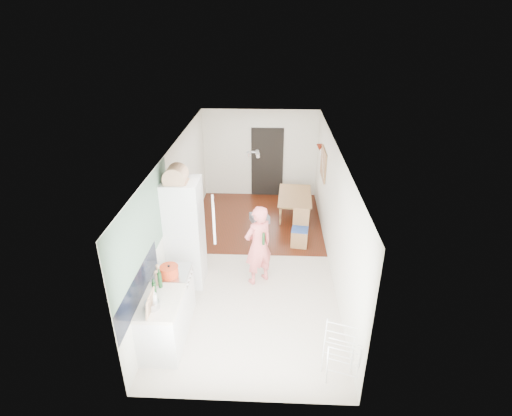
# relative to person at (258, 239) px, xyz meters

# --- Properties ---
(room_shell) EXTENTS (3.20, 7.00, 2.50)m
(room_shell) POSITION_rel_person_xyz_m (-0.11, 0.73, 0.28)
(room_shell) COLOR white
(room_shell) RESTS_ON ground
(floor) EXTENTS (3.20, 7.00, 0.01)m
(floor) POSITION_rel_person_xyz_m (-0.11, 0.73, -0.97)
(floor) COLOR beige
(floor) RESTS_ON ground
(wood_floor_overlay) EXTENTS (3.20, 3.30, 0.01)m
(wood_floor_overlay) POSITION_rel_person_xyz_m (-0.11, 2.58, -0.96)
(wood_floor_overlay) COLOR #55180C
(wood_floor_overlay) RESTS_ON room_shell
(sage_wall_panel) EXTENTS (0.02, 3.00, 1.30)m
(sage_wall_panel) POSITION_rel_person_xyz_m (-1.70, -1.27, 0.88)
(sage_wall_panel) COLOR slate
(sage_wall_panel) RESTS_ON room_shell
(tile_splashback) EXTENTS (0.02, 1.90, 0.50)m
(tile_splashback) POSITION_rel_person_xyz_m (-1.70, -1.82, 0.18)
(tile_splashback) COLOR black
(tile_splashback) RESTS_ON room_shell
(doorway_recess) EXTENTS (0.90, 0.04, 2.00)m
(doorway_recess) POSITION_rel_person_xyz_m (0.09, 4.21, 0.03)
(doorway_recess) COLOR black
(doorway_recess) RESTS_ON room_shell
(base_cabinet) EXTENTS (0.60, 0.90, 0.86)m
(base_cabinet) POSITION_rel_person_xyz_m (-1.41, -1.82, -0.54)
(base_cabinet) COLOR white
(base_cabinet) RESTS_ON room_shell
(worktop) EXTENTS (0.62, 0.92, 0.06)m
(worktop) POSITION_rel_person_xyz_m (-1.41, -1.82, -0.08)
(worktop) COLOR beige
(worktop) RESTS_ON room_shell
(range_cooker) EXTENTS (0.60, 0.60, 0.88)m
(range_cooker) POSITION_rel_person_xyz_m (-1.41, -1.07, -0.53)
(range_cooker) COLOR white
(range_cooker) RESTS_ON room_shell
(cooker_top) EXTENTS (0.60, 0.60, 0.04)m
(cooker_top) POSITION_rel_person_xyz_m (-1.41, -1.07, -0.07)
(cooker_top) COLOR #B3B3B5
(cooker_top) RESTS_ON room_shell
(fridge_housing) EXTENTS (0.66, 0.66, 2.15)m
(fridge_housing) POSITION_rel_person_xyz_m (-1.38, -0.05, 0.11)
(fridge_housing) COLOR white
(fridge_housing) RESTS_ON room_shell
(fridge_door) EXTENTS (0.14, 0.56, 0.70)m
(fridge_door) POSITION_rel_person_xyz_m (-0.77, -0.35, 0.58)
(fridge_door) COLOR white
(fridge_door) RESTS_ON room_shell
(fridge_interior) EXTENTS (0.02, 0.52, 0.66)m
(fridge_interior) POSITION_rel_person_xyz_m (-1.07, -0.05, 0.58)
(fridge_interior) COLOR white
(fridge_interior) RESTS_ON room_shell
(pinboard) EXTENTS (0.03, 0.90, 0.70)m
(pinboard) POSITION_rel_person_xyz_m (1.47, 2.63, 0.58)
(pinboard) COLOR tan
(pinboard) RESTS_ON room_shell
(pinboard_frame) EXTENTS (0.00, 0.94, 0.74)m
(pinboard_frame) POSITION_rel_person_xyz_m (1.45, 2.63, 0.58)
(pinboard_frame) COLOR #AC8748
(pinboard_frame) RESTS_ON room_shell
(wall_sconce) EXTENTS (0.18, 0.18, 0.16)m
(wall_sconce) POSITION_rel_person_xyz_m (1.43, 3.28, 0.78)
(wall_sconce) COLOR maroon
(wall_sconce) RESTS_ON room_shell
(person) EXTENTS (0.85, 0.79, 1.94)m
(person) POSITION_rel_person_xyz_m (0.00, 0.00, 0.00)
(person) COLOR #F16C6B
(person) RESTS_ON floor
(dining_table) EXTENTS (0.79, 1.33, 0.45)m
(dining_table) POSITION_rel_person_xyz_m (0.87, 3.01, -0.74)
(dining_table) COLOR #AC8748
(dining_table) RESTS_ON floor
(dining_chair) EXTENTS (0.41, 0.41, 0.87)m
(dining_chair) POSITION_rel_person_xyz_m (0.89, 1.39, -0.54)
(dining_chair) COLOR #AC8748
(dining_chair) RESTS_ON floor
(stool) EXTENTS (0.35, 0.35, 0.37)m
(stool) POSITION_rel_person_xyz_m (-0.05, 1.85, -0.78)
(stool) COLOR #AC8748
(stool) RESTS_ON floor
(grey_drape) EXTENTS (0.51, 0.51, 0.18)m
(grey_drape) POSITION_rel_person_xyz_m (-0.04, 1.83, -0.51)
(grey_drape) COLOR slate
(grey_drape) RESTS_ON stool
(drying_rack) EXTENTS (0.55, 0.52, 0.87)m
(drying_rack) POSITION_rel_person_xyz_m (1.27, -2.31, -0.53)
(drying_rack) COLOR white
(drying_rack) RESTS_ON floor
(bread_bin) EXTENTS (0.45, 0.43, 0.22)m
(bread_bin) POSITION_rel_person_xyz_m (-1.43, -0.13, 1.29)
(bread_bin) COLOR tan
(bread_bin) RESTS_ON fridge_housing
(red_casserole) EXTENTS (0.36, 0.36, 0.18)m
(red_casserole) POSITION_rel_person_xyz_m (-1.41, -1.18, 0.04)
(red_casserole) COLOR red
(red_casserole) RESTS_ON cooker_top
(steel_pan) EXTENTS (0.28, 0.28, 0.11)m
(steel_pan) POSITION_rel_person_xyz_m (-1.47, -1.99, 0.01)
(steel_pan) COLOR #B3B3B5
(steel_pan) RESTS_ON worktop
(held_bottle) EXTENTS (0.05, 0.05, 0.24)m
(held_bottle) POSITION_rel_person_xyz_m (0.10, -0.20, 0.11)
(held_bottle) COLOR #173D1A
(held_bottle) RESTS_ON person
(bottle_a) EXTENTS (0.08, 0.08, 0.27)m
(bottle_a) POSITION_rel_person_xyz_m (-1.48, -1.49, 0.08)
(bottle_a) COLOR #173D1A
(bottle_a) RESTS_ON worktop
(bottle_b) EXTENTS (0.06, 0.06, 0.26)m
(bottle_b) POSITION_rel_person_xyz_m (-1.50, -1.74, 0.08)
(bottle_b) COLOR #173D1A
(bottle_b) RESTS_ON worktop
(bottle_c) EXTENTS (0.10, 0.10, 0.21)m
(bottle_c) POSITION_rel_person_xyz_m (-1.45, -1.93, 0.06)
(bottle_c) COLOR silver
(bottle_c) RESTS_ON worktop
(pepper_mill_front) EXTENTS (0.07, 0.07, 0.21)m
(pepper_mill_front) POSITION_rel_person_xyz_m (-1.55, -1.44, 0.06)
(pepper_mill_front) COLOR tan
(pepper_mill_front) RESTS_ON worktop
(pepper_mill_back) EXTENTS (0.07, 0.07, 0.22)m
(pepper_mill_back) POSITION_rel_person_xyz_m (-1.56, -1.29, 0.06)
(pepper_mill_back) COLOR tan
(pepper_mill_back) RESTS_ON worktop
(chopping_boards) EXTENTS (0.12, 0.26, 0.35)m
(chopping_boards) POSITION_rel_person_xyz_m (-1.46, -2.11, 0.13)
(chopping_boards) COLOR tan
(chopping_boards) RESTS_ON worktop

